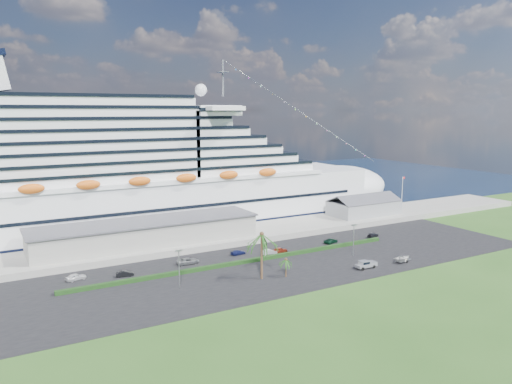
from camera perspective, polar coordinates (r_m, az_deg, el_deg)
ground at (r=115.70m, az=6.01°, el=-9.64°), size 420.00×420.00×0.00m
asphalt_lot at (r=124.31m, az=3.03°, el=-8.22°), size 140.00×38.00×0.12m
wharf at (r=148.36m, az=-3.04°, el=-4.97°), size 240.00×20.00×1.80m
water at (r=230.94m, az=-13.10°, el=-0.26°), size 420.00×160.00×0.02m
cruise_ship at (r=159.86m, az=-13.91°, el=1.57°), size 191.00×38.00×54.00m
terminal_building at (r=138.36m, az=-12.38°, el=-4.48°), size 61.00×15.00×6.30m
port_shed at (r=176.48m, az=12.23°, el=-1.70°), size 24.00×12.31×7.37m
flagpole at (r=188.20m, az=16.37°, el=0.01°), size 1.08×0.16×12.00m
hedge at (r=124.39m, az=-1.36°, el=-7.95°), size 88.00×1.10×0.90m
lamp_post_left at (r=108.10m, az=-8.79°, el=-8.10°), size 1.60×0.35×8.27m
lamp_post_right at (r=132.14m, az=11.11°, el=-4.94°), size 1.60×0.35×8.27m
palm_tall at (r=111.00m, az=0.66°, el=-5.45°), size 8.82×8.82×11.13m
palm_short at (r=114.09m, az=3.45°, el=-7.95°), size 3.53×3.53×4.56m
parked_car_0 at (r=119.41m, az=-19.89°, el=-9.11°), size 4.79×2.81×1.53m
parked_car_1 at (r=118.71m, az=-14.76°, el=-9.01°), size 4.22×2.13×1.33m
parked_car_2 at (r=124.84m, az=-7.79°, el=-7.82°), size 5.74×2.99×1.54m
parked_car_3 at (r=131.59m, az=-2.05°, el=-6.90°), size 4.46×2.27×1.24m
parked_car_4 at (r=133.29m, az=2.73°, el=-6.64°), size 4.33×1.77×1.47m
parked_car_5 at (r=131.72m, az=1.50°, el=-6.86°), size 4.35×2.25×1.37m
parked_car_6 at (r=144.19m, az=8.56°, el=-5.54°), size 5.08×3.35×1.30m
parked_car_7 at (r=153.02m, az=13.20°, el=-4.81°), size 4.98×3.34×1.34m
pickup_truck at (r=123.27m, az=12.44°, el=-8.04°), size 5.51×2.20×1.93m
boat_trailer at (r=130.32m, az=16.50°, el=-7.25°), size 5.82×4.29×1.61m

